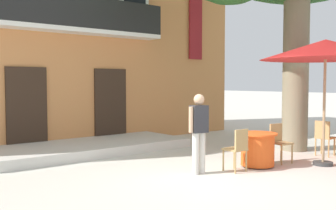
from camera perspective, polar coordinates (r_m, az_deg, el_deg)
name	(u,v)px	position (r m, az deg, el deg)	size (l,w,h in m)	color
ground_plane	(209,175)	(8.25, 5.95, -9.96)	(120.00, 120.00, 0.00)	beige
building_facade	(43,25)	(13.74, -17.56, 10.94)	(13.00, 5.09, 7.50)	#CC844C
entrance_step_platform	(90,147)	(10.95, -11.26, -6.02)	(5.41, 2.20, 0.25)	silver
cafe_table_near_tree	(258,149)	(9.11, 12.81, -6.24)	(0.86, 0.86, 0.76)	#EA561E
cafe_chair_near_tree_0	(238,147)	(8.47, 10.02, -5.99)	(0.40, 0.40, 0.91)	tan
cafe_chair_near_tree_1	(279,140)	(9.66, 15.76, -4.91)	(0.45, 0.45, 0.91)	tan
cafe_chair_middle_0	(324,136)	(10.85, 21.59, -4.12)	(0.44, 0.44, 0.91)	tan
cafe_umbrella	(326,50)	(9.60, 21.80, 7.38)	(2.90, 2.90, 2.85)	#997A56
pedestrian_near_entrance	(199,129)	(8.13, 4.48, -3.48)	(0.53, 0.28, 1.65)	silver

